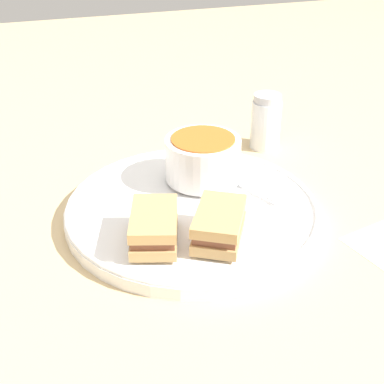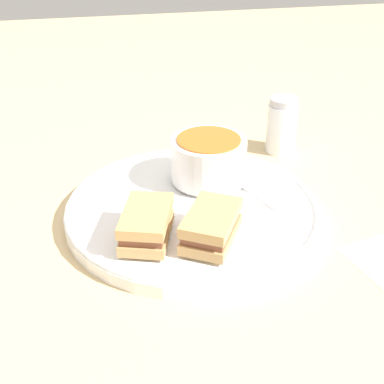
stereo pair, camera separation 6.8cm
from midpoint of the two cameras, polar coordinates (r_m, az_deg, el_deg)
name	(u,v)px [view 1 (the left image)]	position (r m, az deg, el deg)	size (l,w,h in m)	color
ground_plane	(192,216)	(0.70, -2.78, -2.69)	(2.40, 2.40, 0.00)	#D1B27F
plate	(192,209)	(0.70, -2.81, -1.95)	(0.33, 0.33, 0.02)	white
soup_bowl	(203,158)	(0.73, -1.50, 3.56)	(0.10, 0.10, 0.06)	white
spoon	(232,175)	(0.75, 1.68, 1.72)	(0.05, 0.11, 0.01)	silver
sandwich_half_near	(154,226)	(0.62, -7.23, -3.77)	(0.08, 0.10, 0.04)	tan
sandwich_half_far	(219,224)	(0.62, -0.25, -3.55)	(0.09, 0.10, 0.04)	tan
salt_shaker	(266,122)	(0.87, 5.65, 7.41)	(0.05, 0.05, 0.09)	silver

